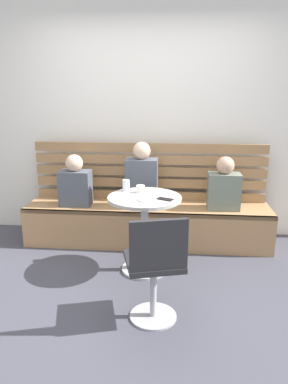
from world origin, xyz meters
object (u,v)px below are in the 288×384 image
(phone_on_table, at_px, (165,199))
(person_adult, at_px, (142,178))
(booth_bench, at_px, (147,224))
(cafe_table, at_px, (145,219))
(cup_water_clear, at_px, (126,185))
(person_child_middle, at_px, (75,183))
(person_child_left, at_px, (224,186))
(white_chair, at_px, (155,266))
(plate_small, at_px, (147,199))
(cup_ceramic_white, at_px, (140,189))

(phone_on_table, bearing_deg, person_adult, 47.33)
(person_adult, bearing_deg, booth_bench, 23.96)
(cafe_table, bearing_deg, cup_water_clear, 138.03)
(person_child_middle, relative_size, phone_on_table, 4.06)
(booth_bench, relative_size, cup_water_clear, 24.55)
(booth_bench, xyz_separation_m, person_child_left, (0.83, -0.02, 0.47))
(person_child_left, relative_size, phone_on_table, 4.07)
(white_chair, relative_size, cup_water_clear, 7.73)
(person_adult, distance_m, phone_on_table, 0.76)
(person_child_middle, height_order, cup_water_clear, person_child_middle)
(cafe_table, distance_m, person_child_middle, 1.05)
(person_adult, height_order, plate_small, person_adult)
(booth_bench, bearing_deg, plate_small, -85.52)
(white_chair, bearing_deg, person_adult, 99.49)
(person_adult, distance_m, person_child_left, 0.89)
(booth_bench, distance_m, person_child_left, 0.95)
(booth_bench, relative_size, white_chair, 3.18)
(person_child_middle, bearing_deg, booth_bench, 2.18)
(cafe_table, bearing_deg, phone_on_table, -22.30)
(person_child_middle, bearing_deg, cup_ceramic_white, -32.43)
(white_chair, xyz_separation_m, cup_water_clear, (-0.35, 0.99, 0.33))
(cup_ceramic_white, xyz_separation_m, phone_on_table, (0.24, -0.21, -0.03))
(plate_small, xyz_separation_m, phone_on_table, (0.16, 0.03, -0.00))
(cup_water_clear, bearing_deg, person_adult, 76.83)
(cup_ceramic_white, bearing_deg, person_child_left, 30.98)
(booth_bench, height_order, white_chair, white_chair)
(booth_bench, relative_size, cafe_table, 3.65)
(cup_water_clear, bearing_deg, booth_bench, 71.18)
(person_child_middle, height_order, plate_small, person_child_middle)
(cafe_table, relative_size, person_adult, 1.04)
(person_child_middle, height_order, phone_on_table, person_child_middle)
(person_child_left, height_order, plate_small, person_child_left)
(white_chair, distance_m, cup_ceramic_white, 1.01)
(person_child_middle, bearing_deg, cafe_table, -37.07)
(cafe_table, relative_size, phone_on_table, 5.29)
(cafe_table, bearing_deg, person_child_left, 38.82)
(booth_bench, height_order, cup_water_clear, cup_water_clear)
(cafe_table, xyz_separation_m, cup_ceramic_white, (-0.05, 0.13, 0.26))
(white_chair, bearing_deg, person_child_middle, 124.28)
(booth_bench, xyz_separation_m, person_child_middle, (-0.79, -0.03, 0.47))
(plate_small, bearing_deg, white_chair, -80.01)
(booth_bench, height_order, person_adult, person_adult)
(cafe_table, height_order, person_adult, person_adult)
(cafe_table, xyz_separation_m, person_child_middle, (-0.83, 0.62, 0.17))
(cafe_table, height_order, plate_small, plate_small)
(cup_ceramic_white, height_order, cup_water_clear, cup_water_clear)
(cafe_table, height_order, person_child_middle, person_child_middle)
(white_chair, distance_m, person_adult, 1.49)
(person_child_middle, bearing_deg, cup_water_clear, -35.41)
(white_chair, bearing_deg, cup_ceramic_white, 102.17)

